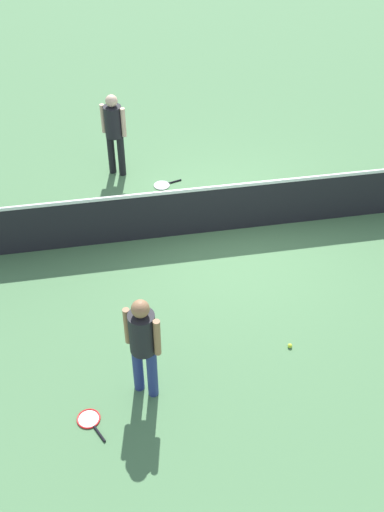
{
  "coord_description": "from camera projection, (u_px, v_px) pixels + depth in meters",
  "views": [
    {
      "loc": [
        -2.14,
        -8.57,
        6.97
      ],
      "look_at": [
        -0.92,
        -1.63,
        0.9
      ],
      "focal_mm": 43.94,
      "sensor_mm": 36.0,
      "label": 1
    }
  ],
  "objects": [
    {
      "name": "player_near_side",
      "position": [
        143.0,
        341.0,
        7.89
      ],
      "size": [
        0.48,
        0.48,
        1.7
      ],
      "color": "navy",
      "rests_on": "ground_plane"
    },
    {
      "name": "tennis_ball_by_net",
      "position": [
        290.0,
        346.0,
        9.11
      ],
      "size": [
        0.07,
        0.07,
        0.07
      ],
      "primitive_type": "sphere",
      "color": "#C6E033",
      "rests_on": "ground_plane"
    },
    {
      "name": "court_net",
      "position": [
        228.0,
        207.0,
        10.9
      ],
      "size": [
        10.09,
        0.09,
        1.07
      ],
      "color": "#4C4C51",
      "rests_on": "ground_plane"
    },
    {
      "name": "player_far_side",
      "position": [
        114.0,
        128.0,
        11.97
      ],
      "size": [
        0.49,
        0.47,
        1.7
      ],
      "color": "black",
      "rests_on": "ground_plane"
    },
    {
      "name": "tennis_racket_far_player",
      "position": [
        163.0,
        185.0,
        12.28
      ],
      "size": [
        0.61,
        0.39,
        0.03
      ],
      "color": "white",
      "rests_on": "ground_plane"
    },
    {
      "name": "tennis_racket_near_player",
      "position": [
        90.0,
        420.0,
        8.17
      ],
      "size": [
        0.42,
        0.6,
        0.03
      ],
      "color": "red",
      "rests_on": "ground_plane"
    },
    {
      "name": "ground_plane",
      "position": [
        227.0,
        230.0,
        11.23
      ],
      "size": [
        40.0,
        40.0,
        0.0
      ],
      "primitive_type": "plane",
      "color": "#4C7A4C"
    }
  ]
}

